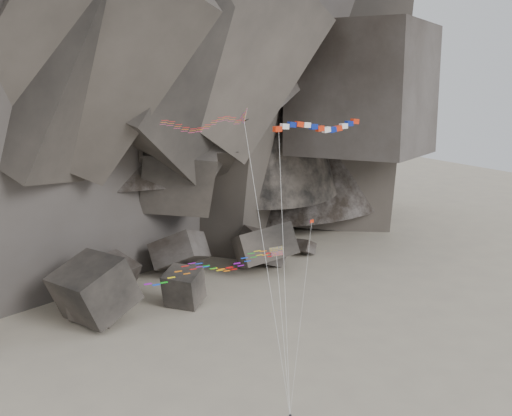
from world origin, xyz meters
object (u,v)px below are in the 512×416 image
banner_kite (318,128)px  parafoil_kite (209,266)px  pennant_kite (307,262)px  delta_kite (200,124)px

banner_kite → parafoil_kite: 15.05m
banner_kite → pennant_kite: banner_kite is taller
parafoil_kite → delta_kite: bearing=106.9°
delta_kite → pennant_kite: delta_kite is taller
parafoil_kite → banner_kite: bearing=7.7°
delta_kite → banner_kite: 10.14m
banner_kite → pennant_kite: size_ratio=1.71×
parafoil_kite → pennant_kite: 11.64m
delta_kite → pennant_kite: 17.90m
banner_kite → parafoil_kite: bearing=165.8°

